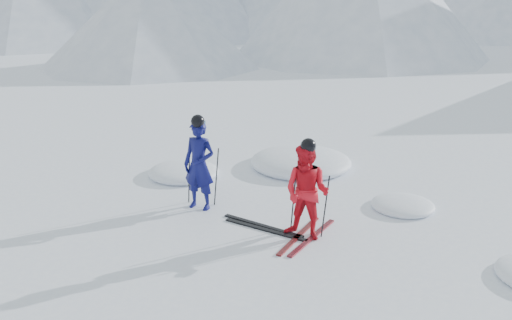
% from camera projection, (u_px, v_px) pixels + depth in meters
% --- Properties ---
extents(ground, '(160.00, 160.00, 0.00)m').
position_uv_depth(ground, '(347.00, 239.00, 9.43)').
color(ground, white).
rests_on(ground, ground).
extents(skier_blue, '(0.69, 0.49, 1.78)m').
position_uv_depth(skier_blue, '(199.00, 165.00, 10.50)').
color(skier_blue, '#0D0F52').
rests_on(skier_blue, ground).
extents(skier_red, '(0.92, 0.78, 1.69)m').
position_uv_depth(skier_red, '(307.00, 192.00, 9.24)').
color(skier_red, red).
rests_on(skier_red, ground).
extents(pole_blue_left, '(0.12, 0.08, 1.19)m').
position_uv_depth(pole_blue_left, '(189.00, 175.00, 10.82)').
color(pole_blue_left, black).
rests_on(pole_blue_left, ground).
extents(pole_blue_right, '(0.12, 0.07, 1.19)m').
position_uv_depth(pole_blue_right, '(216.00, 177.00, 10.74)').
color(pole_blue_right, black).
rests_on(pole_blue_right, ground).
extents(pole_red_left, '(0.11, 0.09, 1.12)m').
position_uv_depth(pole_red_left, '(293.00, 200.00, 9.65)').
color(pole_red_left, black).
rests_on(pole_red_left, ground).
extents(pole_red_right, '(0.11, 0.08, 1.12)m').
position_uv_depth(pole_red_right, '(325.00, 206.00, 9.37)').
color(pole_red_right, black).
rests_on(pole_red_right, ground).
extents(ski_worn_left, '(0.33, 1.70, 0.03)m').
position_uv_depth(ski_worn_left, '(299.00, 235.00, 9.53)').
color(ski_worn_left, black).
rests_on(ski_worn_left, ground).
extents(ski_worn_right, '(0.45, 1.68, 0.03)m').
position_uv_depth(ski_worn_right, '(312.00, 237.00, 9.46)').
color(ski_worn_right, black).
rests_on(ski_worn_right, ground).
extents(ski_loose_a, '(1.66, 0.54, 0.03)m').
position_uv_depth(ski_loose_a, '(263.00, 226.00, 9.92)').
color(ski_loose_a, black).
rests_on(ski_loose_a, ground).
extents(ski_loose_b, '(1.67, 0.48, 0.03)m').
position_uv_depth(ski_loose_b, '(265.00, 230.00, 9.75)').
color(ski_loose_b, black).
rests_on(ski_loose_b, ground).
extents(snow_lumps, '(8.70, 5.94, 0.54)m').
position_uv_depth(snow_lumps, '(302.00, 179.00, 12.41)').
color(snow_lumps, white).
rests_on(snow_lumps, ground).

